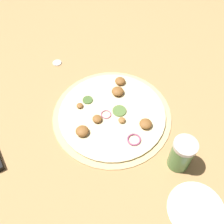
# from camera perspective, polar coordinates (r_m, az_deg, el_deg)

# --- Properties ---
(ground_plane) EXTENTS (3.00, 3.00, 0.00)m
(ground_plane) POSITION_cam_1_polar(r_m,az_deg,el_deg) (0.82, 0.00, -0.69)
(ground_plane) COLOR tan
(pizza) EXTENTS (0.37, 0.37, 0.03)m
(pizza) POSITION_cam_1_polar(r_m,az_deg,el_deg) (0.81, 0.04, -0.40)
(pizza) COLOR #D6B77A
(pizza) RESTS_ON ground_plane
(spice_jar) EXTENTS (0.06, 0.06, 0.11)m
(spice_jar) POSITION_cam_1_polar(r_m,az_deg,el_deg) (0.71, 14.91, -8.87)
(spice_jar) COLOR #4C7F42
(spice_jar) RESTS_ON ground_plane
(loose_cap) EXTENTS (0.03, 0.03, 0.01)m
(loose_cap) POSITION_cam_1_polar(r_m,az_deg,el_deg) (0.99, -11.89, 10.51)
(loose_cap) COLOR beige
(loose_cap) RESTS_ON ground_plane
(flour_patch) EXTENTS (0.14, 0.14, 0.00)m
(flour_patch) POSITION_cam_1_polar(r_m,az_deg,el_deg) (0.72, 17.87, -19.57)
(flour_patch) COLOR white
(flour_patch) RESTS_ON ground_plane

